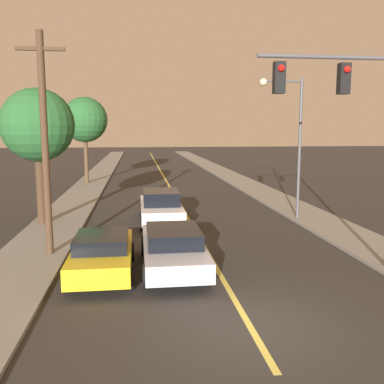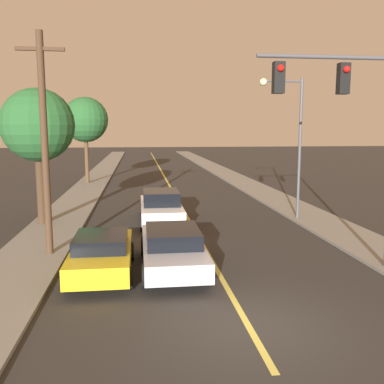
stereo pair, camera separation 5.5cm
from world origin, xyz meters
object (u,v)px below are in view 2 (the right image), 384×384
at_px(car_near_lane_second, 161,206).
at_px(tree_left_near, 38,126).
at_px(traffic_signal_mast, 354,116).
at_px(tree_left_far, 85,120).
at_px(car_near_lane_front, 172,247).
at_px(streetlamp_right, 290,128).
at_px(utility_pole_left, 45,141).
at_px(car_outer_lane_front, 102,253).

bearing_deg(car_near_lane_second, tree_left_near, 178.47).
distance_m(traffic_signal_mast, tree_left_far, 25.71).
height_order(car_near_lane_front, traffic_signal_mast, traffic_signal_mast).
bearing_deg(streetlamp_right, tree_left_far, 126.00).
bearing_deg(car_near_lane_front, streetlamp_right, 47.39).
bearing_deg(car_near_lane_front, car_near_lane_second, 90.00).
distance_m(utility_pole_left, tree_left_near, 5.29).
height_order(car_near_lane_second, streetlamp_right, streetlamp_right).
bearing_deg(car_near_lane_second, car_near_lane_front, -90.00).
height_order(utility_pole_left, tree_left_far, utility_pole_left).
bearing_deg(tree_left_near, tree_left_far, 88.86).
distance_m(car_near_lane_second, car_outer_lane_front, 7.46).
bearing_deg(traffic_signal_mast, car_near_lane_second, 124.80).
relative_size(car_outer_lane_front, tree_left_far, 0.63).
distance_m(car_outer_lane_front, tree_left_near, 8.91).
height_order(traffic_signal_mast, tree_left_near, traffic_signal_mast).
distance_m(car_outer_lane_front, tree_left_far, 23.37).
bearing_deg(tree_left_far, car_near_lane_second, -71.51).
bearing_deg(car_outer_lane_front, traffic_signal_mast, -5.06).
bearing_deg(streetlamp_right, utility_pole_left, -155.24).
xyz_separation_m(utility_pole_left, tree_left_near, (-1.33, 5.09, 0.55)).
bearing_deg(traffic_signal_mast, tree_left_far, 114.45).
relative_size(utility_pole_left, tree_left_near, 1.22).
distance_m(streetlamp_right, tree_left_near, 11.75).
height_order(car_near_lane_front, car_near_lane_second, car_near_lane_second).
xyz_separation_m(car_near_lane_front, utility_pole_left, (-4.20, 1.96, 3.33)).
xyz_separation_m(car_outer_lane_front, traffic_signal_mast, (7.62, -0.68, 4.18)).
xyz_separation_m(car_near_lane_second, tree_left_near, (-5.53, 0.15, 3.81)).
height_order(tree_left_near, tree_left_far, tree_left_far).
bearing_deg(tree_left_far, streetlamp_right, -54.00).
distance_m(traffic_signal_mast, utility_pole_left, 10.07).
relative_size(car_outer_lane_front, utility_pole_left, 0.58).
distance_m(car_near_lane_second, tree_left_far, 17.03).
bearing_deg(utility_pole_left, car_outer_lane_front, -47.51).
xyz_separation_m(car_near_lane_front, tree_left_near, (-5.53, 7.05, 3.88)).
bearing_deg(car_near_lane_front, utility_pole_left, 155.03).
height_order(car_near_lane_front, tree_left_near, tree_left_near).
bearing_deg(utility_pole_left, car_near_lane_front, -24.97).
bearing_deg(tree_left_far, car_outer_lane_front, -82.44).
distance_m(car_near_lane_front, tree_left_near, 9.76).
distance_m(car_outer_lane_front, utility_pole_left, 4.50).
xyz_separation_m(traffic_signal_mast, streetlamp_right, (0.80, 7.66, -0.36)).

